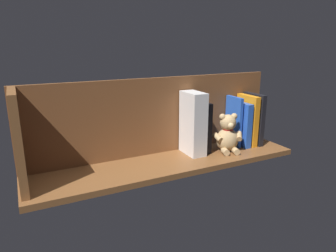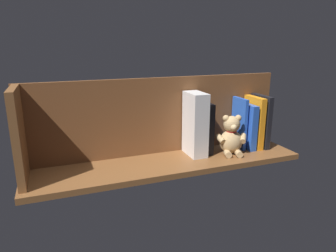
% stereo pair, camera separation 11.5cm
% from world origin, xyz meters
% --- Properties ---
extents(ground_plane, '(1.06, 0.25, 0.02)m').
position_xyz_m(ground_plane, '(0.00, 0.00, -0.01)').
color(ground_plane, brown).
extents(shelf_back_panel, '(1.06, 0.02, 0.31)m').
position_xyz_m(shelf_back_panel, '(0.00, -0.10, 0.16)').
color(shelf_back_panel, brown).
rests_on(shelf_back_panel, ground_plane).
extents(shelf_side_divider, '(0.02, 0.19, 0.31)m').
position_xyz_m(shelf_side_divider, '(0.51, 0.00, 0.16)').
color(shelf_side_divider, brown).
rests_on(shelf_side_divider, ground_plane).
extents(book_0, '(0.02, 0.13, 0.23)m').
position_xyz_m(book_0, '(-0.44, -0.03, 0.11)').
color(book_0, black).
rests_on(book_0, ground_plane).
extents(book_1, '(0.03, 0.12, 0.22)m').
position_xyz_m(book_1, '(-0.41, -0.03, 0.11)').
color(book_1, orange).
rests_on(book_1, ground_plane).
extents(book_2, '(0.03, 0.12, 0.19)m').
position_xyz_m(book_2, '(-0.37, -0.03, 0.10)').
color(book_2, blue).
rests_on(book_2, ground_plane).
extents(book_3, '(0.01, 0.10, 0.22)m').
position_xyz_m(book_3, '(-0.34, -0.04, 0.11)').
color(book_3, blue).
rests_on(book_3, ground_plane).
extents(teddy_bear, '(0.13, 0.12, 0.16)m').
position_xyz_m(teddy_bear, '(-0.27, 0.01, 0.07)').
color(teddy_bear, tan).
rests_on(teddy_bear, ground_plane).
extents(book_4, '(0.03, 0.10, 0.21)m').
position_xyz_m(book_4, '(-0.18, -0.04, 0.10)').
color(book_4, black).
rests_on(book_4, ground_plane).
extents(dictionary_thick_white, '(0.06, 0.12, 0.26)m').
position_xyz_m(dictionary_thick_white, '(-0.13, -0.03, 0.13)').
color(dictionary_thick_white, silver).
rests_on(dictionary_thick_white, ground_plane).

